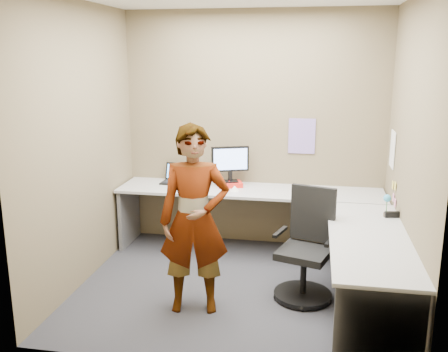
% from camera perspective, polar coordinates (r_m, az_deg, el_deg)
% --- Properties ---
extents(ground, '(3.00, 3.00, 0.00)m').
position_cam_1_polar(ground, '(4.95, 1.30, -12.66)').
color(ground, '#26262B').
rests_on(ground, ground).
extents(wall_back, '(3.00, 0.00, 3.00)m').
position_cam_1_polar(wall_back, '(5.79, 3.43, 5.24)').
color(wall_back, brown).
rests_on(wall_back, ground).
extents(wall_right, '(0.00, 2.70, 2.70)m').
position_cam_1_polar(wall_right, '(4.54, 20.46, 2.06)').
color(wall_right, brown).
rests_on(wall_right, ground).
extents(wall_left, '(0.00, 2.70, 2.70)m').
position_cam_1_polar(wall_left, '(4.98, -15.96, 3.35)').
color(wall_left, brown).
rests_on(wall_left, ground).
extents(desk, '(2.98, 2.58, 0.73)m').
position_cam_1_polar(desk, '(5.04, 6.97, -5.04)').
color(desk, '#ABABAB').
rests_on(desk, ground).
extents(paper_ream, '(0.32, 0.28, 0.05)m').
position_cam_1_polar(paper_ream, '(5.71, 0.67, -0.94)').
color(paper_ream, red).
rests_on(paper_ream, desk).
extents(monitor, '(0.41, 0.20, 0.41)m').
position_cam_1_polar(monitor, '(5.66, 0.71, 1.72)').
color(monitor, black).
rests_on(monitor, paper_ream).
extents(laptop, '(0.33, 0.28, 0.22)m').
position_cam_1_polar(laptop, '(5.91, -5.48, -0.20)').
color(laptop, black).
rests_on(laptop, desk).
extents(trackball_mouse, '(0.12, 0.08, 0.07)m').
position_cam_1_polar(trackball_mouse, '(5.70, 0.63, -0.97)').
color(trackball_mouse, '#B7B7BC').
rests_on(trackball_mouse, desk).
extents(origami, '(0.10, 0.10, 0.06)m').
position_cam_1_polar(origami, '(5.52, 1.22, -1.40)').
color(origami, white).
rests_on(origami, desk).
extents(stapler, '(0.16, 0.07, 0.05)m').
position_cam_1_polar(stapler, '(4.89, 18.73, -4.19)').
color(stapler, black).
rests_on(stapler, desk).
extents(flower, '(0.07, 0.07, 0.22)m').
position_cam_1_polar(flower, '(4.85, 18.12, -2.84)').
color(flower, brown).
rests_on(flower, desk).
extents(calendar_purple, '(0.30, 0.01, 0.40)m').
position_cam_1_polar(calendar_purple, '(5.74, 8.88, 4.53)').
color(calendar_purple, '#846BB7').
rests_on(calendar_purple, wall_back).
extents(calendar_white, '(0.01, 0.28, 0.38)m').
position_cam_1_polar(calendar_white, '(5.43, 18.71, 2.90)').
color(calendar_white, white).
rests_on(calendar_white, wall_right).
extents(sticky_note_a, '(0.01, 0.07, 0.07)m').
position_cam_1_polar(sticky_note_a, '(5.15, 18.98, -1.09)').
color(sticky_note_a, '#F2E059').
rests_on(sticky_note_a, wall_right).
extents(sticky_note_b, '(0.01, 0.07, 0.07)m').
position_cam_1_polar(sticky_note_b, '(5.23, 18.79, -2.33)').
color(sticky_note_b, pink).
rests_on(sticky_note_b, wall_right).
extents(sticky_note_c, '(0.01, 0.07, 0.07)m').
position_cam_1_polar(sticky_note_c, '(5.12, 18.96, -2.91)').
color(sticky_note_c, pink).
rests_on(sticky_note_c, wall_right).
extents(sticky_note_d, '(0.01, 0.07, 0.07)m').
position_cam_1_polar(sticky_note_d, '(5.30, 18.73, -1.00)').
color(sticky_note_d, '#F2E059').
rests_on(sticky_note_d, wall_right).
extents(office_chair, '(0.58, 0.56, 1.01)m').
position_cam_1_polar(office_chair, '(4.70, 9.38, -8.84)').
color(office_chair, black).
rests_on(office_chair, ground).
extents(person, '(0.66, 0.50, 1.65)m').
position_cam_1_polar(person, '(4.28, -3.40, -5.03)').
color(person, '#999399').
rests_on(person, ground).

